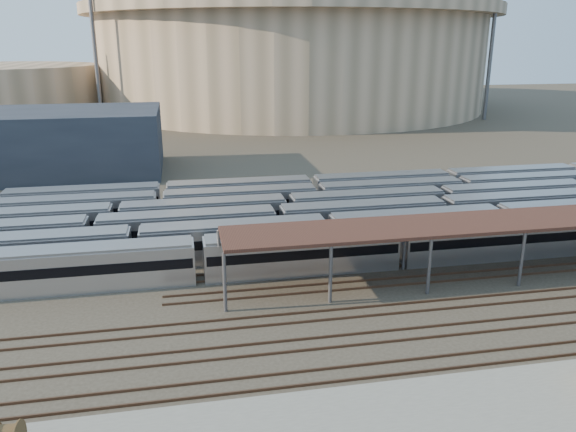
{
  "coord_description": "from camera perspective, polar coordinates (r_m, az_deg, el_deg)",
  "views": [
    {
      "loc": [
        -10.78,
        -39.21,
        20.71
      ],
      "look_at": [
        -0.87,
        12.0,
        4.22
      ],
      "focal_mm": 35.0,
      "sensor_mm": 36.0,
      "label": 1
    }
  ],
  "objects": [
    {
      "name": "ground",
      "position": [
        45.63,
        3.99,
        -9.49
      ],
      "size": [
        420.0,
        420.0,
        0.0
      ],
      "primitive_type": "plane",
      "color": "#383026",
      "rests_on": "ground"
    },
    {
      "name": "subway_trains",
      "position": [
        62.46,
        3.09,
        -0.11
      ],
      "size": [
        122.19,
        23.9,
        3.6
      ],
      "color": "#BABABF",
      "rests_on": "ground"
    },
    {
      "name": "inspection_shed",
      "position": [
        56.47,
        25.12,
        -0.34
      ],
      "size": [
        60.3,
        6.0,
        5.3
      ],
      "color": "#555459",
      "rests_on": "ground"
    },
    {
      "name": "empty_tracks",
      "position": [
        41.37,
        5.8,
        -12.45
      ],
      "size": [
        170.0,
        9.62,
        0.18
      ],
      "color": "#4C3323",
      "rests_on": "ground"
    },
    {
      "name": "stadium",
      "position": [
        182.8,
        0.35,
        16.21
      ],
      "size": [
        124.0,
        124.0,
        32.5
      ],
      "color": "tan",
      "rests_on": "ground"
    },
    {
      "name": "service_building",
      "position": [
        98.53,
        -25.21,
        6.71
      ],
      "size": [
        42.0,
        20.0,
        10.0
      ],
      "primitive_type": "cube",
      "color": "#1E232D",
      "rests_on": "ground"
    },
    {
      "name": "floodlight_0",
      "position": [
        150.44,
        -19.12,
        16.6
      ],
      "size": [
        4.0,
        1.0,
        38.4
      ],
      "color": "#555459",
      "rests_on": "ground"
    },
    {
      "name": "floodlight_2",
      "position": [
        160.95,
        20.04,
        16.52
      ],
      "size": [
        4.0,
        1.0,
        38.4
      ],
      "color": "#555459",
      "rests_on": "ground"
    },
    {
      "name": "floodlight_3",
      "position": [
        199.21,
        -11.23,
        17.21
      ],
      "size": [
        4.0,
        1.0,
        38.4
      ],
      "color": "#555459",
      "rests_on": "ground"
    }
  ]
}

